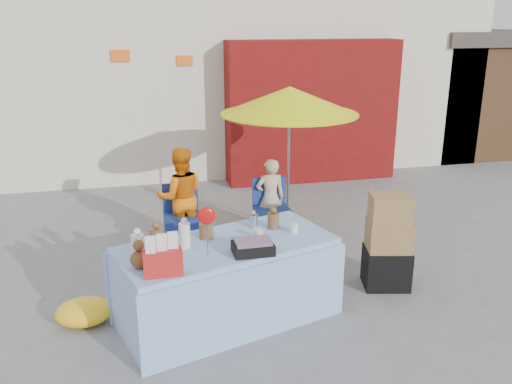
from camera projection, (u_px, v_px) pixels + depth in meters
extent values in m
plane|color=slate|center=(242.00, 294.00, 6.13)|extent=(80.00, 80.00, 0.00)
cube|color=silver|center=(178.00, 52.00, 11.93)|extent=(12.00, 5.00, 4.50)
cube|color=maroon|center=(312.00, 112.00, 10.10)|extent=(3.20, 0.60, 2.60)
cube|color=#4C331E|center=(461.00, 97.00, 12.72)|extent=(2.60, 3.00, 2.40)
cube|color=#3F3833|center=(468.00, 37.00, 12.30)|extent=(2.80, 3.20, 0.30)
cube|color=orange|center=(121.00, 56.00, 9.30)|extent=(0.32, 0.04, 0.20)
cube|color=orange|center=(185.00, 61.00, 9.57)|extent=(0.28, 0.04, 0.18)
cube|color=#9BBDF8|center=(227.00, 281.00, 5.51)|extent=(2.33, 1.54, 0.84)
cube|color=#9BBDF8|center=(251.00, 305.00, 5.11)|extent=(2.11, 0.68, 0.79)
cube|color=#9BBDF8|center=(206.00, 265.00, 5.93)|extent=(2.11, 0.68, 0.79)
cylinder|color=white|center=(138.00, 245.00, 5.09)|extent=(0.15, 0.15, 0.20)
cylinder|color=brown|center=(157.00, 237.00, 5.29)|extent=(0.17, 0.17, 0.18)
cylinder|color=white|center=(185.00, 235.00, 5.25)|extent=(0.14, 0.14, 0.25)
cylinder|color=brown|center=(206.00, 231.00, 5.49)|extent=(0.18, 0.18, 0.16)
cylinder|color=#B2B2B7|center=(253.00, 221.00, 5.78)|extent=(0.13, 0.13, 0.14)
cylinder|color=brown|center=(273.00, 221.00, 5.74)|extent=(0.15, 0.15, 0.17)
cylinder|color=white|center=(258.00, 234.00, 5.48)|extent=(0.11, 0.11, 0.10)
cylinder|color=white|center=(294.00, 228.00, 5.62)|extent=(0.11, 0.11, 0.10)
sphere|color=brown|center=(140.00, 259.00, 4.82)|extent=(0.17, 0.17, 0.17)
ellipsoid|color=red|center=(207.00, 216.00, 4.98)|extent=(0.18, 0.11, 0.17)
cube|color=red|center=(163.00, 263.00, 4.69)|extent=(0.37, 0.25, 0.23)
cube|color=black|center=(253.00, 248.00, 5.14)|extent=(0.45, 0.37, 0.10)
cube|color=navy|center=(183.00, 232.00, 7.29)|extent=(0.48, 0.46, 0.45)
cube|color=navy|center=(180.00, 197.00, 7.37)|extent=(0.48, 0.04, 0.40)
cube|color=navy|center=(273.00, 224.00, 7.56)|extent=(0.48, 0.46, 0.45)
cube|color=navy|center=(269.00, 191.00, 7.63)|extent=(0.48, 0.04, 0.40)
imported|color=orange|center=(181.00, 197.00, 7.29)|extent=(0.66, 0.51, 1.35)
imported|color=#C7B68C|center=(270.00, 198.00, 7.60)|extent=(0.41, 0.27, 1.13)
cylinder|color=gray|center=(288.00, 164.00, 7.66)|extent=(0.04, 0.04, 2.00)
cone|color=#E4E80B|center=(290.00, 100.00, 7.39)|extent=(1.90, 1.90, 0.38)
cylinder|color=#E4E80B|center=(289.00, 114.00, 7.44)|extent=(1.90, 1.90, 0.02)
cube|color=black|center=(386.00, 267.00, 6.25)|extent=(0.59, 0.52, 0.46)
cube|color=olive|center=(389.00, 235.00, 6.13)|extent=(0.55, 0.46, 0.35)
cube|color=olive|center=(390.00, 208.00, 6.00)|extent=(0.50, 0.42, 0.31)
ellipsoid|color=yellow|center=(84.00, 312.00, 5.50)|extent=(0.65, 0.55, 0.26)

